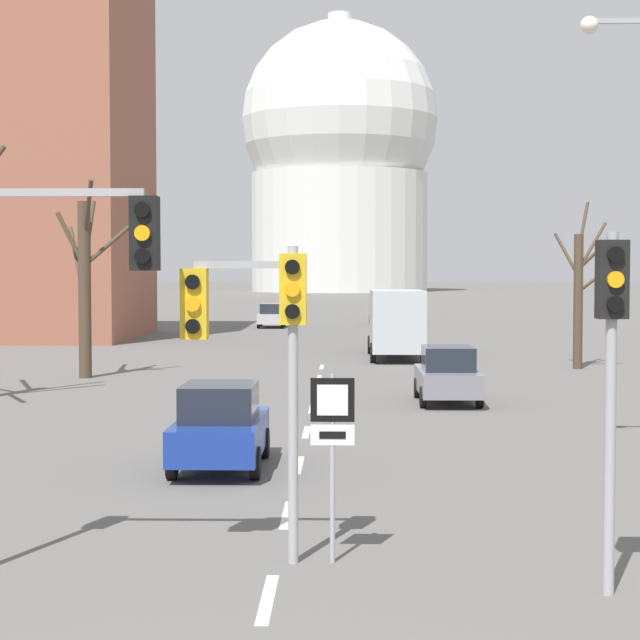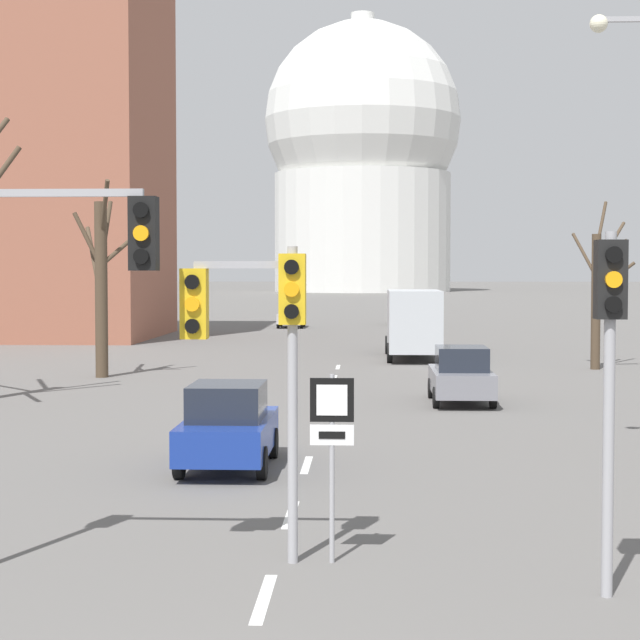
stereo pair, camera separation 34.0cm
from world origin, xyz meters
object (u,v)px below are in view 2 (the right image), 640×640
Objects in this scene: sedan_far_left at (403,314)px; sedan_far_right at (291,316)px; delivery_truck at (413,322)px; traffic_signal_centre_tall at (257,325)px; traffic_signal_near_left at (27,270)px; sedan_near_right at (461,375)px; route_sign_post at (332,434)px; sedan_near_left at (228,426)px; sedan_mid_centre at (424,334)px; traffic_signal_near_right at (610,342)px.

sedan_far_left is 1.09× the size of sedan_far_right.
delivery_truck is (-0.55, -31.24, 0.93)m from sedan_far_left.
traffic_signal_centre_tall is 3.11m from traffic_signal_near_left.
sedan_far_left is (4.09, 65.48, -2.49)m from traffic_signal_centre_tall.
route_sign_post is at bearing -100.46° from sedan_near_right.
sedan_near_left is 12.28m from sedan_near_right.
traffic_signal_near_left reaches higher than sedan_near_left.
sedan_far_right is at bearing 112.03° from sedan_mid_centre.
sedan_near_right is 0.90× the size of sedan_far_left.
traffic_signal_near_left is 66.61m from sedan_far_left.
traffic_signal_centre_tall is 18.53m from sedan_near_right.
traffic_signal_near_right is 41.87m from sedan_mid_centre.
traffic_signal_near_right is 35.64m from delivery_truck.
traffic_signal_near_right is at bearing -55.22° from sedan_near_left.
sedan_far_right is (-1.03, 61.68, -3.17)m from traffic_signal_near_left.
delivery_truck reaches higher than sedan_far_left.
traffic_signal_centre_tall is 7.47m from sedan_near_left.
traffic_signal_near_right is at bearing -5.30° from traffic_signal_near_left.
sedan_mid_centre is 22.17m from sedan_far_right.
sedan_mid_centre is 0.56× the size of delivery_truck.
traffic_signal_near_left reaches higher than sedan_near_right.
delivery_truck is at bearing 92.69° from sedan_near_right.
sedan_far_right reaches higher than sedan_far_left.
sedan_near_right is 0.56× the size of delivery_truck.
sedan_near_left is 33.98m from sedan_mid_centre.
sedan_far_right is (-4.99, 60.98, -0.93)m from route_sign_post.
delivery_truck reaches higher than sedan_near_right.
sedan_mid_centre is at bearing 79.95° from traffic_signal_near_left.
sedan_far_right reaches higher than sedan_mid_centre.
traffic_signal_near_right is 1.11× the size of sedan_near_right.
traffic_signal_near_left is 4.60m from route_sign_post.
traffic_signal_near_left reaches higher than route_sign_post.
traffic_signal_centre_tall is 4.65m from traffic_signal_near_right.
route_sign_post reaches higher than sedan_near_right.
sedan_mid_centre is at bearing 80.40° from sedan_near_left.
sedan_near_right is 16.43m from delivery_truck.
sedan_far_left is at bearing 89.00° from delivery_truck.
delivery_truck reaches higher than sedan_near_left.
sedan_far_right is (-2.65, 54.06, -0.01)m from sedan_near_left.
traffic_signal_near_left is 8.40m from sedan_near_left.
sedan_far_left is 31.26m from delivery_truck.
traffic_signal_near_right reaches higher than traffic_signal_centre_tall.
traffic_signal_near_right is 1.73× the size of route_sign_post.
sedan_near_left is at bearing 108.68° from route_sign_post.
sedan_near_right is at bearing -79.13° from sedan_far_right.
traffic_signal_centre_tall is 0.60× the size of delivery_truck.
traffic_signal_centre_tall is at bearing -178.63° from route_sign_post.
sedan_far_left is (3.07, 65.46, -1.00)m from route_sign_post.
sedan_mid_centre is at bearing 90.13° from traffic_signal_near_right.
sedan_mid_centre is at bearing 89.91° from sedan_near_right.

